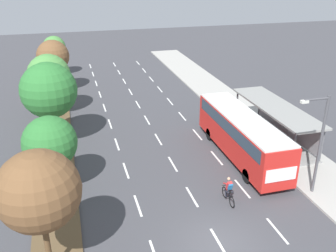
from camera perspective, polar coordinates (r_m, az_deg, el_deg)
ground_plane at (r=20.95m, az=7.77°, el=-17.24°), size 140.00×140.00×0.00m
median_strip at (r=36.99m, az=-16.73°, el=1.05°), size 2.60×52.00×0.12m
sidewalk_right at (r=40.29m, az=8.96°, el=3.67°), size 4.50×52.00×0.15m
lane_divider_left at (r=34.88m, az=-8.85°, el=0.32°), size 0.14×46.10×0.01m
lane_divider_center at (r=35.38m, az=-3.23°, el=0.93°), size 0.14×46.10×0.01m
lane_divider_right at (r=36.22m, az=2.18°, el=1.50°), size 0.14×46.10×0.01m
bus_shelter at (r=32.07m, az=16.40°, el=1.10°), size 2.90×10.18×2.86m
bus at (r=28.35m, az=11.16°, el=-0.94°), size 2.54×11.29×3.37m
cyclist at (r=23.54m, az=9.25°, el=-9.79°), size 0.46×1.82×1.71m
median_tree_nearest at (r=17.14m, az=-19.16°, el=-9.42°), size 3.69×3.69×6.40m
median_tree_second at (r=23.78m, az=-17.62°, el=-2.45°), size 3.33×3.33×5.19m
median_tree_third at (r=29.92m, az=-17.77°, el=5.21°), size 4.31×4.31×6.79m
median_tree_fourth at (r=36.87m, az=-17.74°, el=7.35°), size 4.01×4.01×5.89m
median_tree_fifth at (r=43.61m, az=-17.18°, el=10.15°), size 3.54×3.54×5.90m
median_tree_farthest at (r=50.56m, az=-17.00°, el=11.40°), size 2.87×2.87×5.13m
streetlight at (r=24.30m, az=22.05°, el=-1.87°), size 1.91×0.24×6.50m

